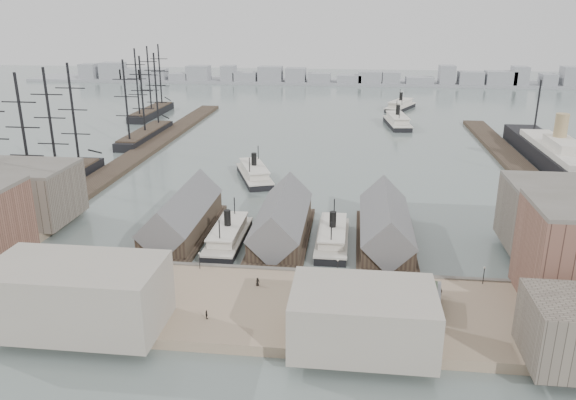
# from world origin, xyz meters

# --- Properties ---
(ground) EXTENTS (900.00, 900.00, 0.00)m
(ground) POSITION_xyz_m (0.00, 0.00, 0.00)
(ground) COLOR slate
(ground) RESTS_ON ground
(quay) EXTENTS (180.00, 30.00, 2.00)m
(quay) POSITION_xyz_m (0.00, -20.00, 1.00)
(quay) COLOR #8C765E
(quay) RESTS_ON ground
(seawall) EXTENTS (180.00, 1.20, 2.30)m
(seawall) POSITION_xyz_m (0.00, -5.20, 1.15)
(seawall) COLOR #59544C
(seawall) RESTS_ON ground
(west_wharf) EXTENTS (10.00, 220.00, 1.60)m
(west_wharf) POSITION_xyz_m (-68.00, 100.00, 0.80)
(west_wharf) COLOR #2D231C
(west_wharf) RESTS_ON ground
(east_wharf) EXTENTS (10.00, 180.00, 1.60)m
(east_wharf) POSITION_xyz_m (78.00, 90.00, 0.80)
(east_wharf) COLOR #2D231C
(east_wharf) RESTS_ON ground
(ferry_shed_west) EXTENTS (14.00, 42.00, 12.60)m
(ferry_shed_west) POSITION_xyz_m (-26.00, 16.88, 4.64)
(ferry_shed_west) COLOR #2D231C
(ferry_shed_west) RESTS_ON ground
(ferry_shed_center) EXTENTS (14.00, 42.00, 12.60)m
(ferry_shed_center) POSITION_xyz_m (0.00, 16.88, 4.64)
(ferry_shed_center) COLOR #2D231C
(ferry_shed_center) RESTS_ON ground
(ferry_shed_east) EXTENTS (14.00, 42.00, 12.60)m
(ferry_shed_east) POSITION_xyz_m (26.00, 16.88, 4.64)
(ferry_shed_east) COLOR #2D231C
(ferry_shed_east) RESTS_ON ground
(warehouse_west_back) EXTENTS (26.00, 20.00, 14.00)m
(warehouse_west_back) POSITION_xyz_m (-70.00, 18.00, 9.00)
(warehouse_west_back) COLOR #60564C
(warehouse_west_back) RESTS_ON west_land
(warehouse_east_back) EXTENTS (28.00, 20.00, 15.00)m
(warehouse_east_back) POSITION_xyz_m (68.00, 15.00, 9.50)
(warehouse_east_back) COLOR #60564C
(warehouse_east_back) RESTS_ON east_land
(street_bldg_center) EXTENTS (24.00, 16.00, 10.00)m
(street_bldg_center) POSITION_xyz_m (20.00, -32.00, 7.00)
(street_bldg_center) COLOR gray
(street_bldg_center) RESTS_ON quay
(street_bldg_west) EXTENTS (30.00, 16.00, 12.00)m
(street_bldg_west) POSITION_xyz_m (-30.00, -32.00, 8.00)
(street_bldg_west) COLOR gray
(street_bldg_west) RESTS_ON quay
(lamp_post_far_w) EXTENTS (0.44, 0.44, 3.92)m
(lamp_post_far_w) POSITION_xyz_m (-45.00, -7.00, 4.71)
(lamp_post_far_w) COLOR black
(lamp_post_far_w) RESTS_ON quay
(lamp_post_near_w) EXTENTS (0.44, 0.44, 3.92)m
(lamp_post_near_w) POSITION_xyz_m (-15.00, -7.00, 4.71)
(lamp_post_near_w) COLOR black
(lamp_post_near_w) RESTS_ON quay
(lamp_post_near_e) EXTENTS (0.44, 0.44, 3.92)m
(lamp_post_near_e) POSITION_xyz_m (15.00, -7.00, 4.71)
(lamp_post_near_e) COLOR black
(lamp_post_near_e) RESTS_ON quay
(lamp_post_far_e) EXTENTS (0.44, 0.44, 3.92)m
(lamp_post_far_e) POSITION_xyz_m (45.00, -7.00, 4.71)
(lamp_post_far_e) COLOR black
(lamp_post_far_e) RESTS_ON quay
(far_shore) EXTENTS (500.00, 40.00, 15.72)m
(far_shore) POSITION_xyz_m (-2.07, 334.14, 3.91)
(far_shore) COLOR gray
(far_shore) RESTS_ON ground
(ferry_docked_west) EXTENTS (7.87, 26.23, 9.37)m
(ferry_docked_west) POSITION_xyz_m (-13.00, 12.14, 2.20)
(ferry_docked_west) COLOR black
(ferry_docked_west) RESTS_ON ground
(ferry_docked_east) EXTENTS (7.77, 25.91, 9.25)m
(ferry_docked_east) POSITION_xyz_m (13.00, 14.48, 2.17)
(ferry_docked_east) COLOR black
(ferry_docked_east) RESTS_ON ground
(ferry_open_near) EXTENTS (17.58, 29.18, 10.00)m
(ferry_open_near) POSITION_xyz_m (-16.23, 67.82, 2.34)
(ferry_open_near) COLOR black
(ferry_open_near) RESTS_ON ground
(ferry_open_mid) EXTENTS (13.17, 32.47, 11.27)m
(ferry_open_mid) POSITION_xyz_m (38.72, 168.40, 2.64)
(ferry_open_mid) COLOR black
(ferry_open_mid) RESTS_ON ground
(ferry_open_far) EXTENTS (20.20, 30.82, 10.63)m
(ferry_open_far) POSITION_xyz_m (43.74, 218.55, 2.49)
(ferry_open_far) COLOR black
(ferry_open_far) RESTS_ON ground
(sailing_ship_near) EXTENTS (9.47, 65.23, 38.93)m
(sailing_ship_near) POSITION_xyz_m (-78.86, 43.85, 2.86)
(sailing_ship_near) COLOR black
(sailing_ship_near) RESTS_ON ground
(sailing_ship_mid) EXTENTS (8.94, 51.66, 36.76)m
(sailing_ship_mid) POSITION_xyz_m (-76.22, 124.59, 2.63)
(sailing_ship_mid) COLOR black
(sailing_ship_mid) RESTS_ON ground
(sailing_ship_far) EXTENTS (9.07, 50.41, 37.30)m
(sailing_ship_far) POSITION_xyz_m (-94.00, 182.14, 2.69)
(sailing_ship_far) COLOR black
(sailing_ship_far) RESTS_ON ground
(ocean_steamer) EXTENTS (13.81, 100.91, 20.18)m
(ocean_steamer) POSITION_xyz_m (92.00, 96.14, 4.34)
(ocean_steamer) COLOR black
(ocean_steamer) RESTS_ON ground
(tram) EXTENTS (3.96, 10.07, 3.49)m
(tram) POSITION_xyz_m (33.44, -18.64, 3.79)
(tram) COLOR black
(tram) RESTS_ON quay
(horse_cart_left) EXTENTS (4.72, 1.97, 1.48)m
(horse_cart_left) POSITION_xyz_m (-36.17, -18.82, 2.77)
(horse_cart_left) COLOR black
(horse_cart_left) RESTS_ON quay
(horse_cart_center) EXTENTS (4.95, 2.41, 1.54)m
(horse_cart_center) POSITION_xyz_m (-20.76, -19.55, 2.79)
(horse_cart_center) COLOR black
(horse_cart_center) RESTS_ON quay
(horse_cart_right) EXTENTS (4.70, 2.24, 1.44)m
(horse_cart_right) POSITION_xyz_m (11.43, -18.46, 2.76)
(horse_cart_right) COLOR black
(horse_cart_right) RESTS_ON quay
(pedestrian_0) EXTENTS (0.47, 0.61, 1.62)m
(pedestrian_0) POSITION_xyz_m (-50.47, -12.00, 2.81)
(pedestrian_0) COLOR black
(pedestrian_0) RESTS_ON quay
(pedestrian_1) EXTENTS (0.95, 1.00, 1.64)m
(pedestrian_1) POSITION_xyz_m (-45.66, -16.72, 2.82)
(pedestrian_1) COLOR black
(pedestrian_1) RESTS_ON quay
(pedestrian_2) EXTENTS (0.94, 1.23, 1.68)m
(pedestrian_2) POSITION_xyz_m (-27.24, -13.20, 2.84)
(pedestrian_2) COLOR black
(pedestrian_2) RESTS_ON quay
(pedestrian_3) EXTENTS (0.92, 1.12, 1.79)m
(pedestrian_3) POSITION_xyz_m (-8.15, -27.32, 2.89)
(pedestrian_3) COLOR black
(pedestrian_3) RESTS_ON quay
(pedestrian_4) EXTENTS (1.02, 0.94, 1.75)m
(pedestrian_4) POSITION_xyz_m (-1.12, -13.27, 2.88)
(pedestrian_4) COLOR black
(pedestrian_4) RESTS_ON quay
(pedestrian_5) EXTENTS (0.81, 0.77, 1.79)m
(pedestrian_5) POSITION_xyz_m (12.21, -16.26, 2.89)
(pedestrian_5) COLOR black
(pedestrian_5) RESTS_ON quay
(pedestrian_6) EXTENTS (1.03, 0.91, 1.78)m
(pedestrian_6) POSITION_xyz_m (15.45, -14.75, 2.89)
(pedestrian_6) COLOR black
(pedestrian_6) RESTS_ON quay
(pedestrian_7) EXTENTS (0.85, 1.18, 1.66)m
(pedestrian_7) POSITION_xyz_m (22.41, -20.49, 2.83)
(pedestrian_7) COLOR black
(pedestrian_7) RESTS_ON quay
(pedestrian_8) EXTENTS (0.93, 1.06, 1.71)m
(pedestrian_8) POSITION_xyz_m (35.61, -13.37, 2.86)
(pedestrian_8) COLOR black
(pedestrian_8) RESTS_ON quay
(pedestrian_9) EXTENTS (0.99, 0.91, 1.69)m
(pedestrian_9) POSITION_xyz_m (52.14, -22.11, 2.85)
(pedestrian_9) COLOR black
(pedestrian_9) RESTS_ON quay
(pedestrian_10) EXTENTS (1.33, 1.09, 1.79)m
(pedestrian_10) POSITION_xyz_m (29.92, -18.50, 2.89)
(pedestrian_10) COLOR black
(pedestrian_10) RESTS_ON quay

